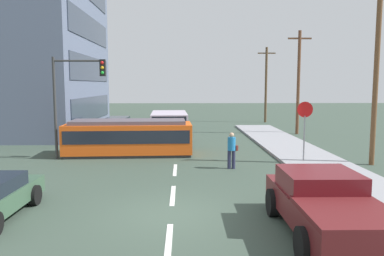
{
  "coord_description": "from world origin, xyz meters",
  "views": [
    {
      "loc": [
        0.35,
        -10.95,
        3.82
      ],
      "look_at": [
        0.82,
        8.03,
        1.68
      ],
      "focal_mm": 35.75,
      "sensor_mm": 36.0,
      "label": 1
    }
  ],
  "objects_px": {
    "pickup_truck_parked": "(325,204)",
    "stop_sign": "(305,119)",
    "parked_sedan_far": "(118,124)",
    "pedestrian_crossing": "(232,148)",
    "streetcar_tram": "(129,137)",
    "parked_sedan_mid": "(99,134)",
    "traffic_light_mast": "(74,88)",
    "utility_pole_mid": "(298,81)",
    "utility_pole_near": "(376,69)",
    "utility_pole_far": "(266,83)",
    "city_bus": "(169,123)"
  },
  "relations": [
    {
      "from": "pickup_truck_parked",
      "to": "utility_pole_near",
      "type": "bearing_deg",
      "value": 57.34
    },
    {
      "from": "traffic_light_mast",
      "to": "utility_pole_far",
      "type": "xyz_separation_m",
      "value": [
        14.03,
        19.38,
        0.34
      ]
    },
    {
      "from": "parked_sedan_far",
      "to": "utility_pole_near",
      "type": "distance_m",
      "value": 20.35
    },
    {
      "from": "city_bus",
      "to": "stop_sign",
      "type": "distance_m",
      "value": 11.56
    },
    {
      "from": "utility_pole_far",
      "to": "parked_sedan_far",
      "type": "bearing_deg",
      "value": -151.94
    },
    {
      "from": "pickup_truck_parked",
      "to": "utility_pole_near",
      "type": "xyz_separation_m",
      "value": [
        5.46,
        8.52,
        3.78
      ]
    },
    {
      "from": "pickup_truck_parked",
      "to": "utility_pole_far",
      "type": "xyz_separation_m",
      "value": [
        4.9,
        29.71,
        3.19
      ]
    },
    {
      "from": "parked_sedan_far",
      "to": "pickup_truck_parked",
      "type": "bearing_deg",
      "value": -68.1
    },
    {
      "from": "pedestrian_crossing",
      "to": "parked_sedan_far",
      "type": "height_order",
      "value": "pedestrian_crossing"
    },
    {
      "from": "traffic_light_mast",
      "to": "utility_pole_mid",
      "type": "height_order",
      "value": "utility_pole_mid"
    },
    {
      "from": "streetcar_tram",
      "to": "parked_sedan_mid",
      "type": "height_order",
      "value": "streetcar_tram"
    },
    {
      "from": "utility_pole_mid",
      "to": "utility_pole_far",
      "type": "bearing_deg",
      "value": 92.62
    },
    {
      "from": "streetcar_tram",
      "to": "city_bus",
      "type": "bearing_deg",
      "value": 73.47
    },
    {
      "from": "parked_sedan_far",
      "to": "pedestrian_crossing",
      "type": "bearing_deg",
      "value": -62.37
    },
    {
      "from": "parked_sedan_mid",
      "to": "utility_pole_near",
      "type": "xyz_separation_m",
      "value": [
        14.57,
        -6.96,
        3.95
      ]
    },
    {
      "from": "city_bus",
      "to": "traffic_light_mast",
      "type": "xyz_separation_m",
      "value": [
        -4.53,
        -7.82,
        2.6
      ]
    },
    {
      "from": "traffic_light_mast",
      "to": "utility_pole_far",
      "type": "distance_m",
      "value": 23.92
    },
    {
      "from": "streetcar_tram",
      "to": "parked_sedan_mid",
      "type": "distance_m",
      "value": 4.72
    },
    {
      "from": "city_bus",
      "to": "utility_pole_far",
      "type": "height_order",
      "value": "utility_pole_far"
    },
    {
      "from": "traffic_light_mast",
      "to": "parked_sedan_far",
      "type": "bearing_deg",
      "value": 89.26
    },
    {
      "from": "stop_sign",
      "to": "pedestrian_crossing",
      "type": "bearing_deg",
      "value": -162.92
    },
    {
      "from": "pickup_truck_parked",
      "to": "stop_sign",
      "type": "relative_size",
      "value": 1.74
    },
    {
      "from": "streetcar_tram",
      "to": "traffic_light_mast",
      "type": "relative_size",
      "value": 1.32
    },
    {
      "from": "streetcar_tram",
      "to": "utility_pole_mid",
      "type": "height_order",
      "value": "utility_pole_mid"
    },
    {
      "from": "parked_sedan_mid",
      "to": "parked_sedan_far",
      "type": "relative_size",
      "value": 1.0
    },
    {
      "from": "streetcar_tram",
      "to": "utility_pole_near",
      "type": "height_order",
      "value": "utility_pole_near"
    },
    {
      "from": "stop_sign",
      "to": "utility_pole_far",
      "type": "relative_size",
      "value": 0.38
    },
    {
      "from": "utility_pole_near",
      "to": "utility_pole_far",
      "type": "bearing_deg",
      "value": 91.5
    },
    {
      "from": "stop_sign",
      "to": "utility_pole_mid",
      "type": "bearing_deg",
      "value": 74.82
    },
    {
      "from": "parked_sedan_far",
      "to": "traffic_light_mast",
      "type": "bearing_deg",
      "value": -90.74
    },
    {
      "from": "pickup_truck_parked",
      "to": "pedestrian_crossing",
      "type": "bearing_deg",
      "value": 100.06
    },
    {
      "from": "pedestrian_crossing",
      "to": "stop_sign",
      "type": "height_order",
      "value": "stop_sign"
    },
    {
      "from": "city_bus",
      "to": "utility_pole_mid",
      "type": "distance_m",
      "value": 10.61
    },
    {
      "from": "traffic_light_mast",
      "to": "pedestrian_crossing",
      "type": "bearing_deg",
      "value": -17.96
    },
    {
      "from": "traffic_light_mast",
      "to": "utility_pole_near",
      "type": "relative_size",
      "value": 0.6
    },
    {
      "from": "streetcar_tram",
      "to": "utility_pole_far",
      "type": "relative_size",
      "value": 0.91
    },
    {
      "from": "streetcar_tram",
      "to": "utility_pole_mid",
      "type": "xyz_separation_m",
      "value": [
        11.91,
        8.66,
        3.17
      ]
    },
    {
      "from": "stop_sign",
      "to": "utility_pole_mid",
      "type": "xyz_separation_m",
      "value": [
        3.04,
        11.21,
        1.96
      ]
    },
    {
      "from": "pedestrian_crossing",
      "to": "parked_sedan_mid",
      "type": "height_order",
      "value": "pedestrian_crossing"
    },
    {
      "from": "pedestrian_crossing",
      "to": "streetcar_tram",
      "type": "bearing_deg",
      "value": 144.58
    },
    {
      "from": "pedestrian_crossing",
      "to": "utility_pole_far",
      "type": "height_order",
      "value": "utility_pole_far"
    },
    {
      "from": "pickup_truck_parked",
      "to": "utility_pole_far",
      "type": "relative_size",
      "value": 0.66
    },
    {
      "from": "parked_sedan_mid",
      "to": "stop_sign",
      "type": "xyz_separation_m",
      "value": [
        11.41,
        -6.52,
        1.57
      ]
    },
    {
      "from": "pickup_truck_parked",
      "to": "stop_sign",
      "type": "distance_m",
      "value": 9.36
    },
    {
      "from": "streetcar_tram",
      "to": "utility_pole_far",
      "type": "height_order",
      "value": "utility_pole_far"
    },
    {
      "from": "utility_pole_mid",
      "to": "parked_sedan_mid",
      "type": "bearing_deg",
      "value": -161.99
    },
    {
      "from": "streetcar_tram",
      "to": "utility_pole_far",
      "type": "xyz_separation_m",
      "value": [
        11.48,
        18.2,
        3.0
      ]
    },
    {
      "from": "parked_sedan_far",
      "to": "utility_pole_far",
      "type": "relative_size",
      "value": 0.6
    },
    {
      "from": "parked_sedan_mid",
      "to": "parked_sedan_far",
      "type": "xyz_separation_m",
      "value": [
        0.14,
        6.84,
        -0.0
      ]
    },
    {
      "from": "city_bus",
      "to": "stop_sign",
      "type": "relative_size",
      "value": 1.84
    }
  ]
}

